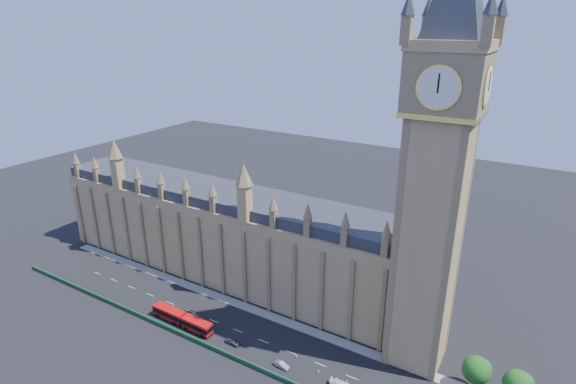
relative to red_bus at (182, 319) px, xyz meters
The scene contains 15 objects.
ground 18.99m from the red_bus, 16.79° to the left, with size 400.00×400.00×0.00m, color black.
palace_westminster 30.81m from the red_bus, 104.10° to the left, with size 120.00×20.00×28.00m.
elizabeth_tower 79.49m from the red_bus, 19.13° to the left, with size 20.59×20.59×105.00m.
bridge_parapet 18.48m from the red_bus, 11.05° to the right, with size 160.00×0.60×1.20m, color #1E4C2D.
kerb_north 23.54m from the red_bus, 39.57° to the left, with size 160.00×3.00×0.16m, color gray.
tree_east_near 72.13m from the red_bus, 12.47° to the left, with size 6.00×6.00×8.50m.
tree_east_far 79.95m from the red_bus, 11.23° to the left, with size 6.00×6.00×8.50m.
red_bus is the anchor object (origin of this frame).
car_grey 16.15m from the red_bus, ahead, with size 1.59×3.94×1.34m, color #42444A.
car_silver 30.72m from the red_bus, ahead, with size 1.35×3.86×1.27m, color #9C9DA3.
car_white 45.04m from the red_bus, ahead, with size 1.97×4.85×1.41m, color white.
cone_a 32.46m from the red_bus, ahead, with size 0.57×0.57×0.74m.
cone_b 39.02m from the red_bus, ahead, with size 0.52×0.52×0.67m.
cone_c 43.57m from the red_bus, ahead, with size 0.53×0.53×0.80m.
cone_d 45.90m from the red_bus, ahead, with size 0.54×0.54×0.71m.
Camera 1 is at (56.63, -75.99, 74.54)m, focal length 28.00 mm.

